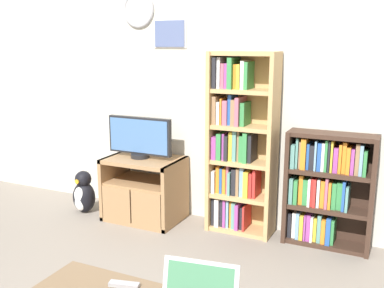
{
  "coord_description": "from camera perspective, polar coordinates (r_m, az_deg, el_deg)",
  "views": [
    {
      "loc": [
        1.47,
        -1.61,
        1.69
      ],
      "look_at": [
        0.13,
        1.23,
        0.98
      ],
      "focal_mm": 42.0,
      "sensor_mm": 36.0,
      "label": 1
    }
  ],
  "objects": [
    {
      "name": "bookshelf_tall",
      "position": [
        4.02,
        5.92,
        -0.32
      ],
      "size": [
        0.59,
        0.28,
        1.62
      ],
      "color": "tan",
      "rests_on": "ground_plane"
    },
    {
      "name": "television",
      "position": [
        4.3,
        -6.67,
        0.83
      ],
      "size": [
        0.66,
        0.18,
        0.4
      ],
      "color": "black",
      "rests_on": "tv_stand"
    },
    {
      "name": "bookshelf_short",
      "position": [
        3.94,
        16.58,
        -5.43
      ],
      "size": [
        0.71,
        0.25,
        0.97
      ],
      "color": "#3D281E",
      "rests_on": "ground_plane"
    },
    {
      "name": "tv_stand",
      "position": [
        4.4,
        -6.16,
        -5.66
      ],
      "size": [
        0.72,
        0.51,
        0.61
      ],
      "color": "#9E754C",
      "rests_on": "ground_plane"
    },
    {
      "name": "remote_far_from_laptop",
      "position": [
        2.46,
        -8.62,
        -17.23
      ],
      "size": [
        0.17,
        0.08,
        0.02
      ],
      "rotation": [
        0.0,
        0.0,
        4.95
      ],
      "color": "#99999E",
      "rests_on": "coffee_table"
    },
    {
      "name": "wall_back",
      "position": [
        4.16,
        4.44,
        7.39
      ],
      "size": [
        6.46,
        0.09,
        2.6
      ],
      "color": "beige",
      "rests_on": "ground_plane"
    },
    {
      "name": "penguin_figurine",
      "position": [
        4.7,
        -13.63,
        -6.15
      ],
      "size": [
        0.23,
        0.21,
        0.43
      ],
      "color": "black",
      "rests_on": "ground_plane"
    }
  ]
}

